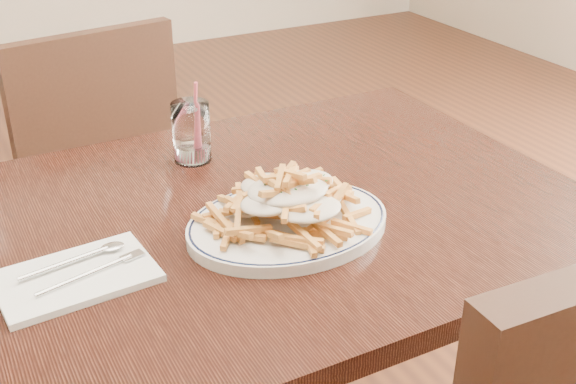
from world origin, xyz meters
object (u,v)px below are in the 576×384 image
table (239,253)px  water_glass (192,135)px  fries_plate (288,224)px  chair_far (90,170)px  loaded_fries (288,197)px

table → water_glass: bearing=87.2°
fries_plate → water_glass: 0.33m
water_glass → table: bearing=-92.8°
table → chair_far: (-0.08, 0.78, -0.16)m
chair_far → fries_plate: (0.13, -0.87, 0.25)m
chair_far → water_glass: water_glass is taller
fries_plate → loaded_fries: (0.00, -0.00, 0.05)m
fries_plate → loaded_fries: 0.05m
fries_plate → water_glass: (-0.04, 0.32, 0.04)m
loaded_fries → fries_plate: bearing=135.0°
fries_plate → water_glass: bearing=96.7°
fries_plate → chair_far: bearing=98.7°
table → fries_plate: fries_plate is taller
loaded_fries → table: bearing=119.1°
table → loaded_fries: 0.17m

